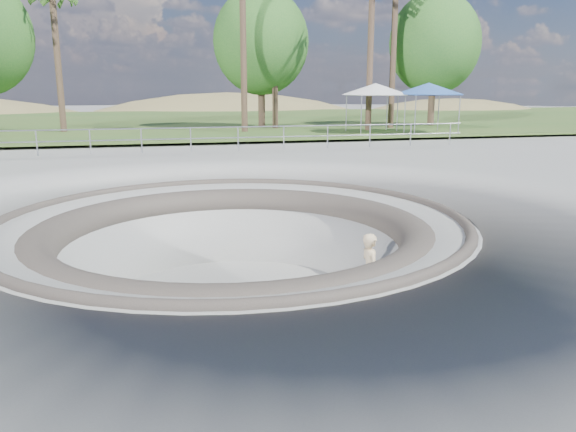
% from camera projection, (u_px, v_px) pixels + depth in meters
% --- Properties ---
extents(ground, '(180.00, 180.00, 0.00)m').
position_uv_depth(ground, '(232.00, 219.00, 12.24)').
color(ground, '#979893').
rests_on(ground, ground).
extents(skate_bowl, '(14.00, 14.00, 4.10)m').
position_uv_depth(skate_bowl, '(234.00, 298.00, 12.65)').
color(skate_bowl, '#979893').
rests_on(skate_bowl, ground).
extents(grass_strip, '(180.00, 36.00, 0.12)m').
position_uv_depth(grass_strip, '(171.00, 121.00, 44.38)').
color(grass_strip, '#365A24').
rests_on(grass_strip, ground).
extents(distant_hills, '(103.20, 45.00, 28.60)m').
position_uv_depth(distant_hills, '(197.00, 169.00, 68.81)').
color(distant_hills, olive).
rests_on(distant_hills, ground).
extents(safety_railing, '(25.00, 0.06, 1.03)m').
position_uv_depth(safety_railing, '(191.00, 139.00, 23.45)').
color(safety_railing, gray).
rests_on(safety_railing, ground).
extents(skateboard, '(0.78, 0.42, 0.08)m').
position_uv_depth(skateboard, '(369.00, 310.00, 11.98)').
color(skateboard, brown).
rests_on(skateboard, ground).
extents(skater, '(0.41, 0.62, 1.68)m').
position_uv_depth(skater, '(370.00, 272.00, 11.79)').
color(skater, beige).
rests_on(skater, skateboard).
extents(canopy_white, '(5.47, 5.47, 2.77)m').
position_uv_depth(canopy_white, '(375.00, 89.00, 32.12)').
color(canopy_white, gray).
rests_on(canopy_white, ground).
extents(canopy_blue, '(5.52, 5.52, 2.79)m').
position_uv_depth(canopy_blue, '(429.00, 89.00, 31.89)').
color(canopy_blue, gray).
rests_on(canopy_blue, ground).
extents(bushy_tree_mid, '(6.08, 5.53, 8.77)m').
position_uv_depth(bushy_tree_mid, '(261.00, 42.00, 35.56)').
color(bushy_tree_mid, brown).
rests_on(bushy_tree_mid, ground).
extents(bushy_tree_right, '(6.11, 5.55, 8.81)m').
position_uv_depth(bushy_tree_right, '(435.00, 44.00, 37.21)').
color(bushy_tree_right, brown).
rests_on(bushy_tree_right, ground).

